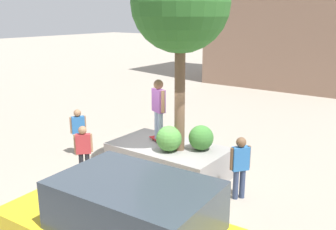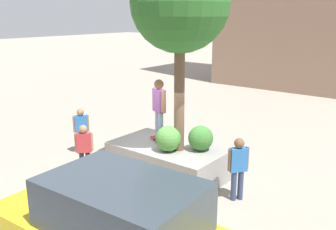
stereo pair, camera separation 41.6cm
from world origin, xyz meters
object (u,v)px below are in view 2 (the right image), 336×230
planter_ledge (168,160)px  skateboarder (159,105)px  plaza_tree (180,4)px  passerby_with_bag (84,147)px  bystander_watching (238,165)px  pedestrian_crossing (81,128)px  skateboard (159,140)px

planter_ledge → skateboarder: 1.59m
plaza_tree → passerby_with_bag: (2.24, 1.46, -3.85)m
planter_ledge → bystander_watching: size_ratio=2.02×
passerby_with_bag → pedestrian_crossing: bearing=-36.5°
planter_ledge → passerby_with_bag: size_ratio=2.16×
plaza_tree → skateboarder: size_ratio=2.91×
plaza_tree → skateboard: (0.83, -0.16, -3.78)m
plaza_tree → bystander_watching: plaza_tree is taller
planter_ledge → plaza_tree: size_ratio=0.64×
pedestrian_crossing → bystander_watching: bearing=-176.9°
planter_ledge → pedestrian_crossing: 3.36m
plaza_tree → pedestrian_crossing: plaza_tree is taller
skateboard → pedestrian_crossing: (2.90, 0.51, -0.06)m
plaza_tree → passerby_with_bag: 4.69m
planter_ledge → skateboarder: size_ratio=1.85×
plaza_tree → skateboard: bearing=-10.6°
skateboarder → planter_ledge: bearing=166.0°
planter_ledge → pedestrian_crossing: bearing=7.1°
plaza_tree → pedestrian_crossing: 5.37m
passerby_with_bag → pedestrian_crossing: (1.50, -1.11, 0.01)m
bystander_watching → skateboard: bearing=-4.4°
planter_ledge → skateboard: (0.41, -0.10, 0.50)m
passerby_with_bag → bystander_watching: 4.33m
bystander_watching → passerby_with_bag: bearing=19.1°
planter_ledge → passerby_with_bag: 2.41m
skateboard → bystander_watching: bystander_watching is taller
plaza_tree → pedestrian_crossing: size_ratio=3.35×
skateboarder → passerby_with_bag: 2.41m
planter_ledge → skateboard: size_ratio=3.96×
plaza_tree → pedestrian_crossing: (3.74, 0.36, -3.84)m
passerby_with_bag → skateboard: bearing=-131.0°
passerby_with_bag → bystander_watching: (-4.09, -1.41, 0.06)m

